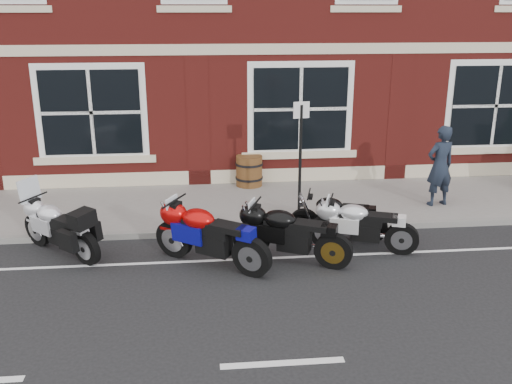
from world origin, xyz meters
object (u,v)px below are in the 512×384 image
(moto_sport_red, at_px, (210,233))
(moto_naked_black, at_px, (336,215))
(pedestrian_left, at_px, (440,166))
(barrel_planter, at_px, (249,171))
(moto_touring_silver, at_px, (59,225))
(moto_sport_silver, at_px, (361,224))
(moto_sport_black, at_px, (290,232))
(parking_sign, at_px, (300,150))

(moto_sport_red, relative_size, moto_naked_black, 1.07)
(moto_naked_black, xyz_separation_m, pedestrian_left, (2.64, 1.42, 0.53))
(moto_sport_red, distance_m, barrel_planter, 4.40)
(moto_sport_red, bearing_deg, moto_naked_black, -33.31)
(moto_sport_red, distance_m, moto_naked_black, 2.66)
(moto_touring_silver, bearing_deg, moto_sport_red, -63.81)
(moto_sport_red, height_order, moto_sport_silver, moto_sport_red)
(moto_naked_black, height_order, pedestrian_left, pedestrian_left)
(moto_sport_black, bearing_deg, moto_touring_silver, 105.06)
(moto_naked_black, bearing_deg, moto_sport_red, 128.02)
(moto_sport_red, height_order, parking_sign, parking_sign)
(moto_naked_black, relative_size, barrel_planter, 2.47)
(moto_sport_red, relative_size, moto_sport_black, 0.98)
(moto_sport_red, relative_size, moto_sport_silver, 1.03)
(moto_touring_silver, height_order, moto_sport_silver, moto_touring_silver)
(moto_touring_silver, relative_size, pedestrian_left, 0.91)
(moto_sport_red, xyz_separation_m, parking_sign, (1.95, 2.17, 0.90))
(moto_touring_silver, distance_m, moto_naked_black, 5.20)
(pedestrian_left, bearing_deg, moto_naked_black, 15.06)
(moto_touring_silver, bearing_deg, moto_sport_silver, -51.84)
(moto_sport_black, distance_m, barrel_planter, 4.27)
(pedestrian_left, distance_m, barrel_planter, 4.49)
(moto_sport_black, relative_size, moto_naked_black, 1.09)
(moto_touring_silver, xyz_separation_m, moto_sport_black, (4.13, -0.77, 0.01))
(moto_touring_silver, distance_m, moto_sport_black, 4.20)
(pedestrian_left, xyz_separation_m, parking_sign, (-3.16, -0.23, 0.48))
(moto_naked_black, relative_size, parking_sign, 0.78)
(moto_sport_red, xyz_separation_m, barrel_planter, (1.06, 4.27, -0.10))
(moto_touring_silver, distance_m, barrel_planter, 5.15)
(parking_sign, bearing_deg, moto_naked_black, -75.80)
(moto_sport_red, relative_size, barrel_planter, 2.64)
(moto_sport_silver, bearing_deg, moto_naked_black, 49.48)
(moto_sport_red, bearing_deg, moto_sport_silver, -47.03)
(moto_sport_black, bearing_deg, moto_sport_silver, -49.19)
(moto_sport_red, xyz_separation_m, moto_naked_black, (2.47, 0.98, -0.11))
(pedestrian_left, height_order, parking_sign, parking_sign)
(barrel_planter, distance_m, parking_sign, 2.49)
(moto_sport_red, bearing_deg, moto_touring_silver, 108.98)
(moto_sport_black, height_order, parking_sign, parking_sign)
(moto_touring_silver, relative_size, moto_sport_red, 0.82)
(moto_sport_silver, distance_m, barrel_planter, 4.25)
(parking_sign, bearing_deg, moto_sport_red, -141.49)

